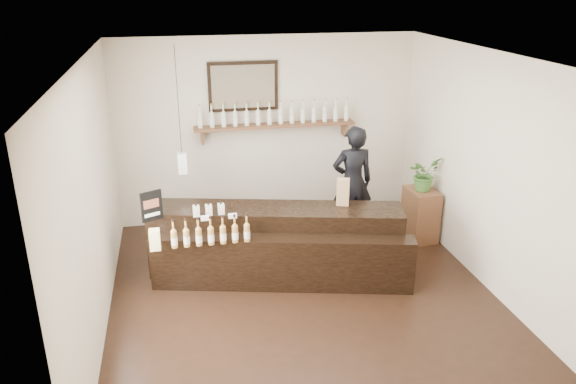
# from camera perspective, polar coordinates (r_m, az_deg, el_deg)

# --- Properties ---
(ground) EXTENTS (5.00, 5.00, 0.00)m
(ground) POSITION_cam_1_polar(r_m,az_deg,el_deg) (6.81, 1.64, -10.60)
(ground) COLOR black
(ground) RESTS_ON ground
(room_shell) EXTENTS (5.00, 5.00, 5.00)m
(room_shell) POSITION_cam_1_polar(r_m,az_deg,el_deg) (6.09, 1.81, 3.16)
(room_shell) COLOR beige
(room_shell) RESTS_ON ground
(back_wall_decor) EXTENTS (2.66, 0.96, 1.69)m
(back_wall_decor) POSITION_cam_1_polar(r_m,az_deg,el_deg) (8.30, -2.97, 8.38)
(back_wall_decor) COLOR brown
(back_wall_decor) RESTS_ON ground
(counter) EXTENTS (3.21, 1.57, 1.03)m
(counter) POSITION_cam_1_polar(r_m,az_deg,el_deg) (7.07, -1.14, -5.48)
(counter) COLOR black
(counter) RESTS_ON ground
(promo_sign) EXTENTS (0.25, 0.13, 0.37)m
(promo_sign) POSITION_cam_1_polar(r_m,az_deg,el_deg) (6.74, -13.69, -1.39)
(promo_sign) COLOR black
(promo_sign) RESTS_ON counter
(paper_bag) EXTENTS (0.19, 0.16, 0.34)m
(paper_bag) POSITION_cam_1_polar(r_m,az_deg,el_deg) (7.05, 5.60, 0.01)
(paper_bag) COLOR #957048
(paper_bag) RESTS_ON counter
(tape_dispenser) EXTENTS (0.13, 0.05, 0.11)m
(tape_dispenser) POSITION_cam_1_polar(r_m,az_deg,el_deg) (7.11, 5.62, -0.90)
(tape_dispenser) COLOR blue
(tape_dispenser) RESTS_ON counter
(side_cabinet) EXTENTS (0.41, 0.54, 0.75)m
(side_cabinet) POSITION_cam_1_polar(r_m,az_deg,el_deg) (8.28, 13.29, -2.23)
(side_cabinet) COLOR brown
(side_cabinet) RESTS_ON ground
(potted_plant) EXTENTS (0.56, 0.54, 0.48)m
(potted_plant) POSITION_cam_1_polar(r_m,az_deg,el_deg) (8.06, 13.65, 1.80)
(potted_plant) COLOR #3F6F2C
(potted_plant) RESTS_ON side_cabinet
(shopkeeper) EXTENTS (0.68, 0.45, 1.86)m
(shopkeeper) POSITION_cam_1_polar(r_m,az_deg,el_deg) (8.03, 6.59, 1.72)
(shopkeeper) COLOR black
(shopkeeper) RESTS_ON ground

